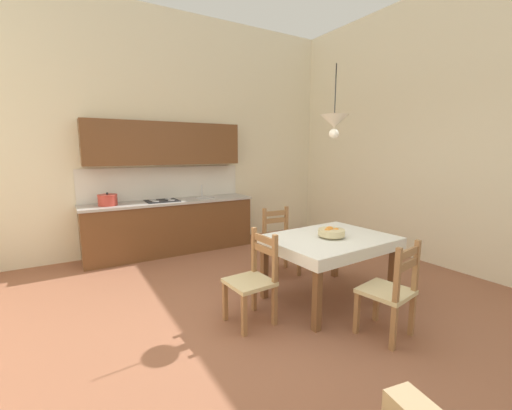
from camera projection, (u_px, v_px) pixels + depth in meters
The scene contains 10 objects.
ground_plane at pixel (269, 319), 3.47m from camera, with size 6.69×6.66×0.10m, color #935B42.
wall_back at pixel (174, 134), 5.75m from camera, with size 6.69×0.12×4.06m, color beige.
wall_right at pixel (449, 130), 4.71m from camera, with size 0.12×6.66×4.06m, color beige.
kitchen_cabinetry at pixel (170, 203), 5.55m from camera, with size 2.81×0.63×2.20m.
dining_table at pixel (329, 247), 3.75m from camera, with size 1.44×1.13×0.75m.
dining_chair_camera_side at pixel (390, 292), 3.00m from camera, with size 0.49×0.49×0.93m.
dining_chair_kitchen_side at pixel (280, 243), 4.61m from camera, with size 0.46×0.46×0.93m.
dining_chair_tv_side at pixel (253, 280), 3.27m from camera, with size 0.45×0.45×0.93m.
fruit_bowl at pixel (331, 232), 3.69m from camera, with size 0.30×0.30×0.12m.
pendant_lamp at pixel (334, 122), 3.62m from camera, with size 0.32×0.32×0.80m.
Camera 1 is at (-1.78, -2.70, 1.72)m, focal length 22.84 mm.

